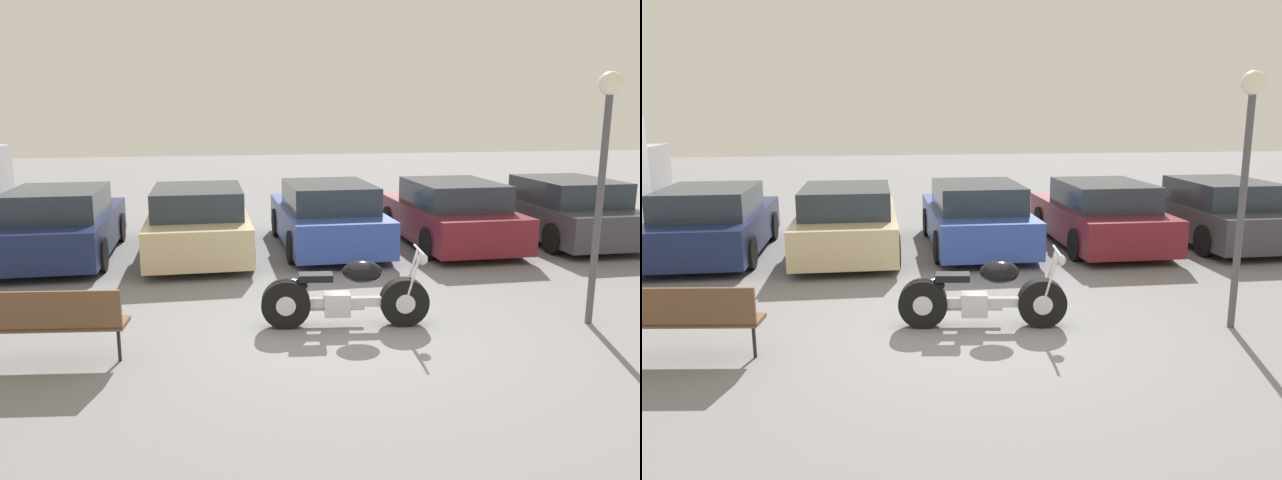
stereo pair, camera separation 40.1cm
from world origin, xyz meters
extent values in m
plane|color=slate|center=(0.00, 0.00, 0.00)|extent=(60.00, 60.00, 0.00)
cylinder|color=black|center=(0.86, 0.06, 0.32)|extent=(0.66, 0.28, 0.64)
cylinder|color=silver|center=(0.86, 0.06, 0.32)|extent=(0.28, 0.25, 0.26)
cylinder|color=black|center=(-0.68, 0.25, 0.32)|extent=(0.66, 0.28, 0.64)
cylinder|color=silver|center=(-0.68, 0.25, 0.32)|extent=(0.28, 0.25, 0.26)
cube|color=silver|center=(0.09, 0.16, 0.34)|extent=(1.19, 0.26, 0.12)
cube|color=silver|center=(-0.02, 0.17, 0.30)|extent=(0.37, 0.28, 0.30)
ellipsoid|color=black|center=(0.31, 0.13, 0.73)|extent=(0.56, 0.41, 0.30)
cube|color=black|center=(-0.29, 0.20, 0.67)|extent=(0.47, 0.29, 0.09)
ellipsoid|color=black|center=(-0.63, 0.25, 0.56)|extent=(0.50, 0.26, 0.20)
cylinder|color=silver|center=(0.94, -0.04, 0.67)|extent=(0.22, 0.06, 0.70)
cylinder|color=silver|center=(0.96, 0.14, 0.67)|extent=(0.22, 0.06, 0.70)
cylinder|color=silver|center=(1.04, 0.04, 1.01)|extent=(0.11, 0.62, 0.03)
sphere|color=silver|center=(1.08, 0.03, 0.89)|extent=(0.15, 0.15, 0.15)
cylinder|color=silver|center=(-0.21, 0.34, 0.21)|extent=(1.19, 0.23, 0.08)
cube|color=#19234C|center=(-4.37, 4.92, 0.50)|extent=(1.85, 4.12, 0.69)
cube|color=#28333D|center=(-4.37, 4.67, 1.09)|extent=(1.63, 2.14, 0.51)
cylinder|color=black|center=(-5.24, 6.19, 0.31)|extent=(0.20, 0.61, 0.61)
cylinder|color=black|center=(-3.51, 6.19, 0.31)|extent=(0.20, 0.61, 0.61)
cylinder|color=black|center=(-3.51, 3.64, 0.31)|extent=(0.20, 0.61, 0.61)
cube|color=#C6B284|center=(-1.81, 4.68, 0.50)|extent=(1.85, 4.12, 0.69)
cube|color=#28333D|center=(-1.81, 4.44, 1.09)|extent=(1.63, 2.14, 0.51)
cylinder|color=black|center=(-2.67, 5.96, 0.31)|extent=(0.20, 0.61, 0.61)
cylinder|color=black|center=(-0.95, 5.96, 0.31)|extent=(0.20, 0.61, 0.61)
cylinder|color=black|center=(-2.67, 3.41, 0.31)|extent=(0.20, 0.61, 0.61)
cylinder|color=black|center=(-0.95, 3.41, 0.31)|extent=(0.20, 0.61, 0.61)
cube|color=#2D479E|center=(0.75, 4.87, 0.50)|extent=(1.85, 4.12, 0.69)
cube|color=#28333D|center=(0.75, 4.62, 1.09)|extent=(1.63, 2.14, 0.51)
cylinder|color=black|center=(-0.11, 6.15, 0.31)|extent=(0.20, 0.61, 0.61)
cylinder|color=black|center=(1.62, 6.15, 0.31)|extent=(0.20, 0.61, 0.61)
cylinder|color=black|center=(-0.11, 3.59, 0.31)|extent=(0.20, 0.61, 0.61)
cylinder|color=black|center=(1.62, 3.59, 0.31)|extent=(0.20, 0.61, 0.61)
cube|color=maroon|center=(3.32, 4.73, 0.50)|extent=(1.85, 4.12, 0.69)
cube|color=#28333D|center=(3.32, 4.48, 1.09)|extent=(1.63, 2.14, 0.51)
cylinder|color=black|center=(2.45, 6.00, 0.31)|extent=(0.20, 0.61, 0.61)
cylinder|color=black|center=(4.18, 6.00, 0.31)|extent=(0.20, 0.61, 0.61)
cylinder|color=black|center=(2.45, 3.45, 0.31)|extent=(0.20, 0.61, 0.61)
cylinder|color=black|center=(4.18, 3.45, 0.31)|extent=(0.20, 0.61, 0.61)
cube|color=#3D3D42|center=(5.88, 4.71, 0.50)|extent=(1.85, 4.12, 0.69)
cube|color=#28333D|center=(5.88, 4.46, 1.09)|extent=(1.63, 2.14, 0.51)
cylinder|color=black|center=(5.02, 5.99, 0.31)|extent=(0.20, 0.61, 0.61)
cylinder|color=black|center=(6.74, 5.99, 0.31)|extent=(0.20, 0.61, 0.61)
cylinder|color=black|center=(5.02, 3.44, 0.31)|extent=(0.20, 0.61, 0.61)
cylinder|color=black|center=(6.74, 3.44, 0.31)|extent=(0.20, 0.61, 0.61)
cylinder|color=black|center=(-6.03, 7.17, 0.42)|extent=(0.24, 0.84, 0.84)
cube|color=brown|center=(-3.40, -0.42, 0.45)|extent=(1.69, 0.60, 0.05)
cube|color=brown|center=(-3.42, -0.59, 0.67)|extent=(1.64, 0.24, 0.44)
cylinder|color=black|center=(-2.68, -0.51, 0.23)|extent=(0.04, 0.04, 0.45)
cylinder|color=#4C4C51|center=(3.32, -0.32, 1.51)|extent=(0.09, 0.09, 3.01)
sphere|color=white|center=(3.32, -0.32, 3.11)|extent=(0.30, 0.30, 0.30)
camera|label=1|loc=(-1.65, -7.45, 2.83)|focal=35.00mm
camera|label=2|loc=(-1.25, -7.51, 2.83)|focal=35.00mm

